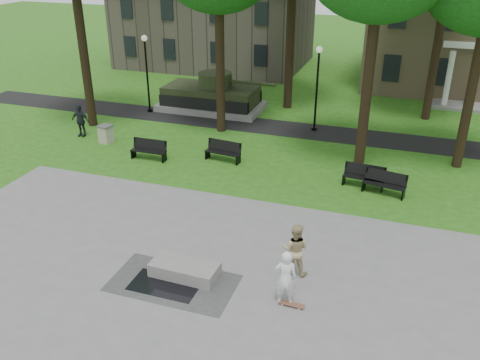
{
  "coord_description": "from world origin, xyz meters",
  "views": [
    {
      "loc": [
        5.35,
        -15.02,
        9.98
      ],
      "look_at": [
        -0.43,
        1.9,
        1.4
      ],
      "focal_mm": 38.0,
      "sensor_mm": 36.0,
      "label": 1
    }
  ],
  "objects_px": {
    "friend_watching": "(295,249)",
    "trash_bin": "(106,134)",
    "skateboarder": "(285,278)",
    "concrete_block": "(185,269)",
    "park_bench_0": "(149,149)"
  },
  "relations": [
    {
      "from": "friend_watching",
      "to": "trash_bin",
      "type": "distance_m",
      "value": 14.78
    },
    {
      "from": "concrete_block",
      "to": "trash_bin",
      "type": "distance_m",
      "value": 13.06
    },
    {
      "from": "trash_bin",
      "to": "skateboarder",
      "type": "bearing_deg",
      "value": -38.53
    },
    {
      "from": "skateboarder",
      "to": "trash_bin",
      "type": "relative_size",
      "value": 1.9
    },
    {
      "from": "concrete_block",
      "to": "friend_watching",
      "type": "distance_m",
      "value": 3.64
    },
    {
      "from": "concrete_block",
      "to": "skateboarder",
      "type": "relative_size",
      "value": 1.2
    },
    {
      "from": "concrete_block",
      "to": "trash_bin",
      "type": "relative_size",
      "value": 2.29
    },
    {
      "from": "concrete_block",
      "to": "park_bench_0",
      "type": "height_order",
      "value": "park_bench_0"
    },
    {
      "from": "concrete_block",
      "to": "friend_watching",
      "type": "height_order",
      "value": "friend_watching"
    },
    {
      "from": "skateboarder",
      "to": "park_bench_0",
      "type": "bearing_deg",
      "value": -57.34
    },
    {
      "from": "concrete_block",
      "to": "skateboarder",
      "type": "bearing_deg",
      "value": -4.95
    },
    {
      "from": "friend_watching",
      "to": "trash_bin",
      "type": "xyz_separation_m",
      "value": [
        -12.26,
        8.24,
        -0.44
      ]
    },
    {
      "from": "skateboarder",
      "to": "friend_watching",
      "type": "bearing_deg",
      "value": -101.2
    },
    {
      "from": "skateboarder",
      "to": "friend_watching",
      "type": "relative_size",
      "value": 1.01
    },
    {
      "from": "friend_watching",
      "to": "park_bench_0",
      "type": "relative_size",
      "value": 1.0
    }
  ]
}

